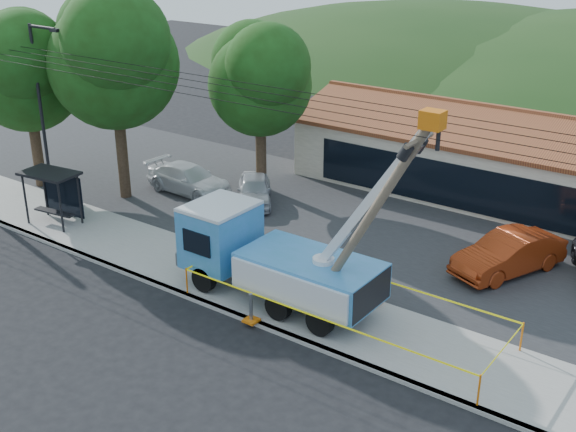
{
  "coord_description": "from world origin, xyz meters",
  "views": [
    {
      "loc": [
        15.33,
        -15.25,
        13.45
      ],
      "look_at": [
        0.57,
        5.0,
        3.06
      ],
      "focal_mm": 45.0,
      "sensor_mm": 36.0,
      "label": 1
    }
  ],
  "objects_px": {
    "bus_shelter": "(54,185)",
    "car_red": "(506,274)",
    "car_white": "(190,194)",
    "utility_truck": "(273,257)",
    "leaning_pole": "(369,217)",
    "car_silver": "(255,205)"
  },
  "relations": [
    {
      "from": "utility_truck",
      "to": "car_silver",
      "type": "xyz_separation_m",
      "value": [
        -6.75,
        7.35,
        -1.83
      ]
    },
    {
      "from": "leaning_pole",
      "to": "bus_shelter",
      "type": "height_order",
      "value": "leaning_pole"
    },
    {
      "from": "utility_truck",
      "to": "leaning_pole",
      "type": "xyz_separation_m",
      "value": [
        4.12,
        -0.24,
        2.69
      ]
    },
    {
      "from": "leaning_pole",
      "to": "car_white",
      "type": "xyz_separation_m",
      "value": [
        -14.58,
        6.78,
        -4.52
      ]
    },
    {
      "from": "utility_truck",
      "to": "bus_shelter",
      "type": "relative_size",
      "value": 3.61
    },
    {
      "from": "utility_truck",
      "to": "car_white",
      "type": "height_order",
      "value": "utility_truck"
    },
    {
      "from": "leaning_pole",
      "to": "car_red",
      "type": "distance_m",
      "value": 9.12
    },
    {
      "from": "leaning_pole",
      "to": "car_silver",
      "type": "xyz_separation_m",
      "value": [
        -10.87,
        7.59,
        -4.52
      ]
    },
    {
      "from": "car_red",
      "to": "car_white",
      "type": "relative_size",
      "value": 0.99
    },
    {
      "from": "bus_shelter",
      "to": "car_red",
      "type": "relative_size",
      "value": 0.56
    },
    {
      "from": "utility_truck",
      "to": "leaning_pole",
      "type": "distance_m",
      "value": 4.93
    },
    {
      "from": "bus_shelter",
      "to": "car_red",
      "type": "xyz_separation_m",
      "value": [
        19.0,
        7.49,
        -2.0
      ]
    },
    {
      "from": "utility_truck",
      "to": "car_white",
      "type": "bearing_deg",
      "value": 148.0
    },
    {
      "from": "car_silver",
      "to": "car_red",
      "type": "height_order",
      "value": "car_red"
    },
    {
      "from": "bus_shelter",
      "to": "car_silver",
      "type": "relative_size",
      "value": 0.68
    },
    {
      "from": "bus_shelter",
      "to": "car_red",
      "type": "distance_m",
      "value": 20.52
    },
    {
      "from": "car_red",
      "to": "utility_truck",
      "type": "bearing_deg",
      "value": -107.9
    },
    {
      "from": "bus_shelter",
      "to": "car_silver",
      "type": "height_order",
      "value": "bus_shelter"
    },
    {
      "from": "car_red",
      "to": "leaning_pole",
      "type": "bearing_deg",
      "value": -83.47
    },
    {
      "from": "utility_truck",
      "to": "car_white",
      "type": "xyz_separation_m",
      "value": [
        -10.46,
        6.53,
        -1.83
      ]
    },
    {
      "from": "bus_shelter",
      "to": "car_red",
      "type": "bearing_deg",
      "value": 13.84
    },
    {
      "from": "bus_shelter",
      "to": "car_white",
      "type": "relative_size",
      "value": 0.56
    }
  ]
}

